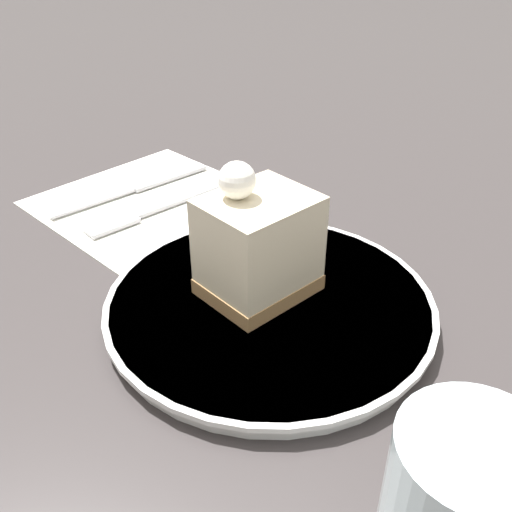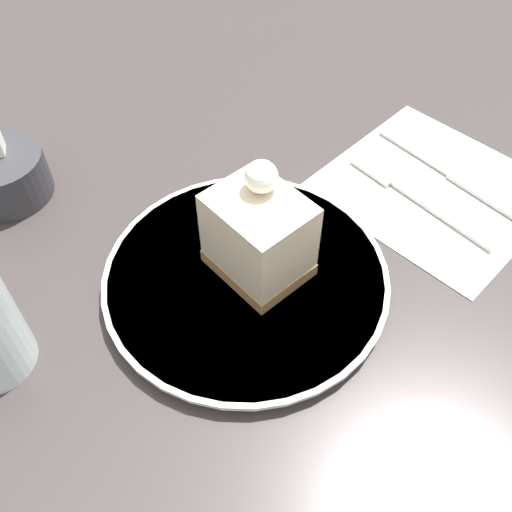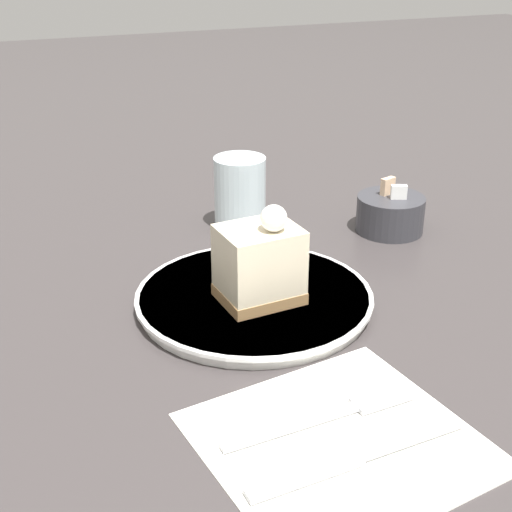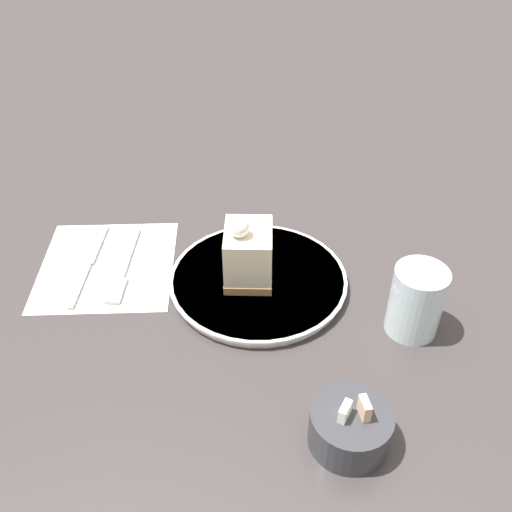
% 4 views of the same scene
% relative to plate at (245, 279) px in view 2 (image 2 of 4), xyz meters
% --- Properties ---
extents(ground_plane, '(4.00, 4.00, 0.00)m').
position_rel_plate_xyz_m(ground_plane, '(0.00, -0.01, -0.01)').
color(ground_plane, '#383333').
extents(plate, '(0.25, 0.25, 0.02)m').
position_rel_plate_xyz_m(plate, '(0.00, 0.00, 0.00)').
color(plate, silver).
rests_on(plate, ground_plane).
extents(cake_slice, '(0.07, 0.08, 0.11)m').
position_rel_plate_xyz_m(cake_slice, '(0.02, 0.00, 0.05)').
color(cake_slice, '#9E7547').
rests_on(cake_slice, plate).
extents(napkin, '(0.22, 0.23, 0.00)m').
position_rel_plate_xyz_m(napkin, '(0.23, -0.02, -0.01)').
color(napkin, white).
rests_on(napkin, ground_plane).
extents(fork, '(0.03, 0.17, 0.00)m').
position_rel_plate_xyz_m(fork, '(0.20, -0.01, -0.00)').
color(fork, '#B2B2B7').
rests_on(fork, napkin).
extents(knife, '(0.02, 0.19, 0.00)m').
position_rel_plate_xyz_m(knife, '(0.25, -0.03, -0.00)').
color(knife, '#B2B2B7').
rests_on(knife, napkin).
extents(sugar_bowl, '(0.09, 0.09, 0.07)m').
position_rel_plate_xyz_m(sugar_bowl, '(-0.12, 0.24, 0.02)').
color(sugar_bowl, '#333338').
rests_on(sugar_bowl, ground_plane).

